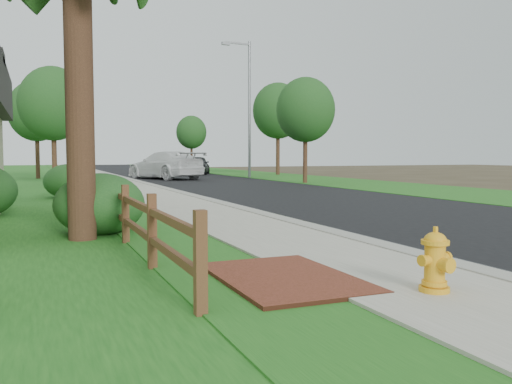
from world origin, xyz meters
name	(u,v)px	position (x,y,z in m)	size (l,w,h in m)	color
ground	(382,258)	(0.00, 0.00, 0.00)	(120.00, 120.00, 0.00)	#362E1D
road	(168,175)	(4.60, 35.00, 0.01)	(8.00, 90.00, 0.02)	black
curb	(113,175)	(0.40, 35.00, 0.06)	(0.40, 90.00, 0.12)	gray
wet_gutter	(118,176)	(0.75, 35.00, 0.02)	(0.50, 90.00, 0.00)	black
sidewalk	(95,176)	(-0.90, 35.00, 0.05)	(2.20, 90.00, 0.10)	gray
grass_strip	(69,176)	(-2.80, 35.00, 0.03)	(1.60, 90.00, 0.06)	#1C5418
verge_far	(249,174)	(11.50, 35.00, 0.02)	(6.00, 90.00, 0.04)	#1C5418
brick_patch	(284,280)	(-2.20, -1.00, 0.06)	(1.60, 2.40, 0.11)	brown
ranch_fence	(102,197)	(-3.60, 6.40, 0.62)	(0.12, 16.92, 1.10)	#452417
fire_hydrant	(435,262)	(-0.95, -2.33, 0.44)	(0.49, 0.39, 0.74)	yellow
white_suv	(165,165)	(2.87, 28.17, 0.93)	(2.54, 6.24, 1.81)	silver
dark_car_mid	(197,165)	(7.20, 35.59, 0.78)	(1.80, 4.47, 1.52)	black
dark_car_far	(157,165)	(4.98, 40.91, 0.70)	(1.44, 4.12, 1.36)	black
streetlight	(247,101)	(8.52, 27.77, 5.29)	(2.16, 0.40, 9.34)	slate
boulder	(83,200)	(-3.90, 8.25, 0.39)	(1.18, 0.88, 0.79)	brown
shrub_b	(100,204)	(-3.90, 4.22, 0.64)	(1.81, 1.81, 1.27)	#184419
shrub_d	(70,181)	(-3.90, 14.00, 0.65)	(1.90, 1.90, 1.30)	#184419
tree_near_left	(53,104)	(-4.14, 23.01, 4.26)	(3.50, 3.50, 6.19)	#321E14
tree_near_right	(305,110)	(9.09, 20.20, 4.14)	(3.32, 3.32, 5.98)	#321E14
tree_mid_left	(36,111)	(-4.91, 31.53, 4.47)	(3.62, 3.62, 6.48)	#321E14
tree_mid_right	(278,111)	(12.79, 32.00, 5.06)	(4.02, 4.02, 7.28)	#321E14
tree_far_right	(191,132)	(9.00, 43.81, 3.76)	(2.92, 2.92, 5.38)	#321E14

